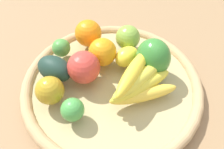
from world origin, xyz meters
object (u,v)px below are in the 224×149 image
Objects in this scene: banana_bunch at (139,83)px; apple_2 at (128,37)px; lime_0 at (73,110)px; lime_1 at (61,48)px; apple_0 at (50,90)px; orange_0 at (88,33)px; bell_pepper at (153,58)px; avocado at (54,69)px; apple_1 at (84,67)px; orange_1 at (102,52)px; lemon_0 at (127,56)px.

banana_bunch reaches higher than apple_2.
lime_1 is at bearing 159.35° from lime_0.
apple_0 is 0.07m from lime_0.
orange_0 reaches higher than lime_0.
bell_pepper is 1.94× the size of lime_0.
orange_0 is at bearing -179.93° from banana_bunch.
avocado reaches higher than lime_1.
avocado is 1.14× the size of apple_1.
banana_bunch is 0.16m from lime_0.
bell_pepper reaches higher than orange_1.
orange_0 is 1.52× the size of lime_1.
banana_bunch is 2.48× the size of lemon_0.
orange_1 is 0.12m from lime_1.
bell_pepper is (0.12, 0.21, 0.02)m from avocado.
lime_0 is 0.20m from lime_1.
lime_0 is 0.11m from apple_1.
orange_1 reaches higher than apple_0.
apple_1 is at bearing -145.28° from banana_bunch.
apple_2 is 0.93× the size of orange_1.
apple_0 reaches higher than avocado.
apple_2 is 0.26m from lime_0.
apple_2 is 0.16m from apple_1.
banana_bunch is (0.16, 0.13, 0.01)m from avocado.
bell_pepper is 0.20m from orange_0.
avocado reaches higher than lemon_0.
apple_1 is at bearing 96.03° from apple_0.
lime_0 is at bearing -55.32° from orange_1.
bell_pepper is (0.07, 0.24, 0.02)m from apple_0.
lime_0 is 1.05× the size of lime_1.
lime_0 is (0.00, -0.23, -0.02)m from bell_pepper.
orange_1 is at bearing -83.82° from apple_2.
avocado is 0.08m from lime_1.
apple_1 reaches higher than apple_0.
lime_0 reaches higher than lemon_0.
orange_1 reaches higher than lemon_0.
avocado is 0.22m from apple_2.
avocado is 1.35× the size of apple_2.
lime_0 is 0.24m from orange_0.
apple_1 is 0.11m from lime_1.
apple_2 is 0.91× the size of orange_0.
lemon_0 is at bearing 80.52° from apple_1.
apple_2 is 1.03× the size of apple_0.
orange_0 is (-0.06, 0.13, 0.01)m from avocado.
apple_2 is 0.68× the size of bell_pepper.
apple_0 is at bearing -56.20° from orange_0.
apple_1 is at bearing -99.48° from lemon_0.
orange_1 is 1.42× the size of lime_0.
apple_2 is (-0.14, 0.08, -0.00)m from banana_bunch.
orange_0 reaches higher than avocado.
banana_bunch is at bearing 4.39° from orange_1.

